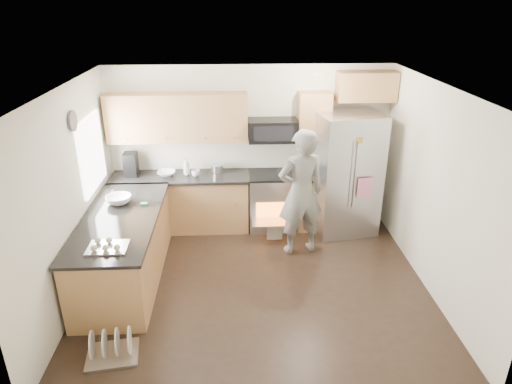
{
  "coord_description": "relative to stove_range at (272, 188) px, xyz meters",
  "views": [
    {
      "loc": [
        -0.25,
        -5.1,
        3.56
      ],
      "look_at": [
        0.03,
        0.5,
        1.13
      ],
      "focal_mm": 32.0,
      "sensor_mm": 36.0,
      "label": 1
    }
  ],
  "objects": [
    {
      "name": "refrigerator",
      "position": [
        1.15,
        -0.18,
        0.29
      ],
      "size": [
        1.06,
        0.89,
        1.94
      ],
      "rotation": [
        0.0,
        0.0,
        0.17
      ],
      "color": "#B7B7BC",
      "rests_on": "ground"
    },
    {
      "name": "person",
      "position": [
        0.34,
        -0.83,
        0.27
      ],
      "size": [
        0.78,
        0.61,
        1.9
      ],
      "primitive_type": "imported",
      "rotation": [
        0.0,
        0.0,
        3.38
      ],
      "color": "gray",
      "rests_on": "ground"
    },
    {
      "name": "ground",
      "position": [
        -0.35,
        -1.69,
        -0.68
      ],
      "size": [
        4.5,
        4.5,
        0.0
      ],
      "primitive_type": "plane",
      "color": "black",
      "rests_on": "ground"
    },
    {
      "name": "peninsula",
      "position": [
        -2.1,
        -1.44,
        -0.21
      ],
      "size": [
        0.96,
        2.36,
        1.03
      ],
      "color": "#9F6D3F",
      "rests_on": "ground"
    },
    {
      "name": "dish_rack",
      "position": [
        -1.95,
        -2.93,
        -0.59
      ],
      "size": [
        0.59,
        0.5,
        0.33
      ],
      "rotation": [
        0.0,
        0.0,
        0.14
      ],
      "color": "#B7B7BC",
      "rests_on": "ground"
    },
    {
      "name": "back_cabinet_run",
      "position": [
        -0.94,
        0.05,
        0.29
      ],
      "size": [
        4.45,
        0.64,
        2.5
      ],
      "color": "#9F6D3F",
      "rests_on": "ground"
    },
    {
      "name": "stove_range",
      "position": [
        0.0,
        0.0,
        0.0
      ],
      "size": [
        0.76,
        0.97,
        1.79
      ],
      "color": "#B7B7BC",
      "rests_on": "ground"
    },
    {
      "name": "room_shell",
      "position": [
        -0.39,
        -1.68,
        1.0
      ],
      "size": [
        4.54,
        4.04,
        2.62
      ],
      "color": "white",
      "rests_on": "ground"
    }
  ]
}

